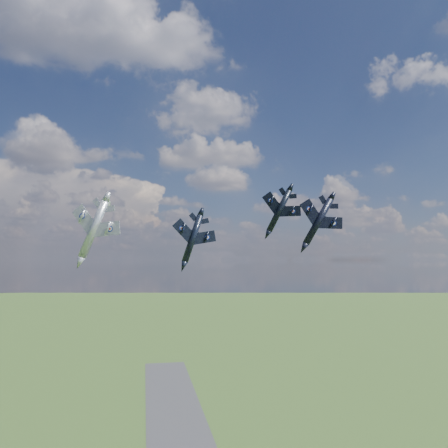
{
  "coord_description": "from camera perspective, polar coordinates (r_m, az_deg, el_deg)",
  "views": [
    {
      "loc": [
        -15.9,
        -77.79,
        74.8
      ],
      "look_at": [
        0.09,
        9.68,
        82.17
      ],
      "focal_mm": 35.0,
      "sensor_mm": 36.0,
      "label": 1
    }
  ],
  "objects": [
    {
      "name": "jet_lead_navy",
      "position": [
        83.66,
        -4.12,
        -1.87
      ],
      "size": [
        10.45,
        13.53,
        5.46
      ],
      "primitive_type": null,
      "rotation": [
        0.0,
        0.32,
        0.06
      ],
      "color": "black"
    },
    {
      "name": "jet_right_navy",
      "position": [
        86.29,
        12.21,
        0.34
      ],
      "size": [
        11.86,
        15.01,
        7.33
      ],
      "primitive_type": null,
      "rotation": [
        0.0,
        0.52,
        -0.15
      ],
      "color": "black"
    },
    {
      "name": "jet_high_navy",
      "position": [
        105.01,
        7.23,
        1.74
      ],
      "size": [
        15.43,
        17.71,
        7.55
      ],
      "primitive_type": null,
      "rotation": [
        0.0,
        0.47,
        -0.37
      ],
      "color": "black"
    },
    {
      "name": "jet_left_silver",
      "position": [
        88.75,
        -16.67,
        -0.63
      ],
      "size": [
        17.41,
        19.67,
        7.74
      ],
      "primitive_type": null,
      "rotation": [
        0.0,
        0.41,
        -0.4
      ],
      "color": "#90929A"
    }
  ]
}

